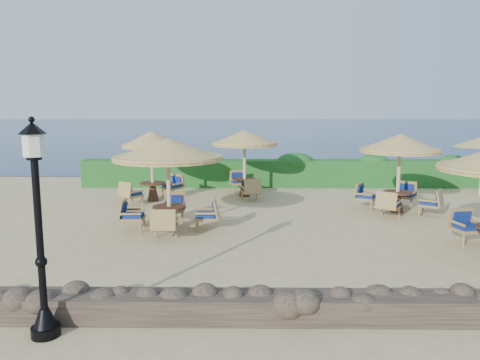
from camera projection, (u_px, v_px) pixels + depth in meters
The scene contains 9 objects.
ground at pixel (303, 227), 13.92m from camera, with size 120.00×120.00×0.00m, color tan.
sea at pixel (256, 128), 83.09m from camera, with size 160.00×160.00×0.00m, color #0B1E47.
hedge at pixel (284, 173), 20.94m from camera, with size 18.00×0.90×1.20m, color #184C1B.
stone_wall at pixel (348, 308), 7.76m from camera, with size 15.00×0.65×0.44m, color brown.
lamp_post at pixel (40, 239), 7.03m from camera, with size 0.44×0.44×3.31m.
cafe_set_0 at pixel (168, 165), 13.26m from camera, with size 3.14×3.14×2.65m.
cafe_set_2 at pixel (152, 152), 17.50m from camera, with size 2.22×2.69×2.65m.
cafe_set_3 at pixel (245, 147), 18.41m from camera, with size 2.60×2.89×2.65m.
cafe_set_4 at pixel (399, 160), 15.60m from camera, with size 2.74×2.74×2.65m.
Camera 1 is at (-1.70, -13.57, 3.51)m, focal length 35.00 mm.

